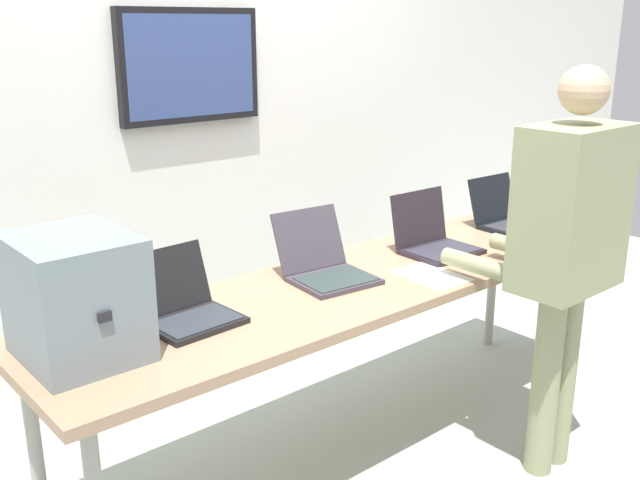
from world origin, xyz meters
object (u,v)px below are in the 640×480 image
laptop_station_0 (185,306)px  laptop_station_1 (325,264)px  workbench (359,290)px  coffee_mug (521,245)px  equipment_box (76,297)px  person (566,238)px  laptop_station_2 (433,238)px  laptop_station_3 (506,216)px

laptop_station_0 → laptop_station_1: laptop_station_1 is taller
workbench → laptop_station_1: size_ratio=6.95×
laptop_station_1 → coffee_mug: (0.86, -0.34, -0.01)m
equipment_box → person: bearing=-22.2°
workbench → laptop_station_2: laptop_station_2 is taller
laptop_station_2 → person: (-0.02, -0.67, 0.16)m
equipment_box → coffee_mug: equipment_box is taller
laptop_station_0 → laptop_station_3: laptop_station_3 is taller
laptop_station_3 → coffee_mug: bearing=-136.6°
laptop_station_1 → person: bearing=-50.0°
laptop_station_2 → coffee_mug: (0.25, -0.30, -0.01)m
laptop_station_0 → laptop_station_1: (0.66, 0.02, 0.00)m
equipment_box → person: (1.64, -0.67, 0.02)m
person → laptop_station_2: bearing=88.5°
laptop_station_0 → equipment_box: bearing=-176.0°
laptop_station_3 → person: (-0.62, -0.70, 0.16)m
workbench → person: 0.84m
laptop_station_1 → laptop_station_3: bearing=-0.5°
laptop_station_1 → laptop_station_2: bearing=-4.1°
laptop_station_0 → laptop_station_1: size_ratio=0.82×
equipment_box → laptop_station_0: equipment_box is taller
equipment_box → laptop_station_2: 1.67m
laptop_station_0 → laptop_station_3: 1.87m
equipment_box → laptop_station_2: equipment_box is taller
workbench → equipment_box: equipment_box is taller
laptop_station_1 → laptop_station_3: size_ratio=1.20×
workbench → laptop_station_3: 1.12m
person → laptop_station_1: bearing=130.0°
laptop_station_2 → laptop_station_3: (0.60, 0.03, -0.00)m
laptop_station_1 → coffee_mug: bearing=-21.6°
laptop_station_1 → person: size_ratio=0.24×
laptop_station_1 → workbench: bearing=-41.1°
equipment_box → laptop_station_0: (0.39, 0.03, -0.14)m
laptop_station_2 → laptop_station_3: bearing=3.1°
equipment_box → laptop_station_1: equipment_box is taller
workbench → equipment_box: bearing=177.5°
laptop_station_2 → laptop_station_1: bearing=175.9°
equipment_box → laptop_station_3: (2.26, 0.03, -0.14)m
laptop_station_2 → equipment_box: bearing=179.9°
laptop_station_0 → coffee_mug: laptop_station_0 is taller
equipment_box → laptop_station_1: bearing=2.3°
laptop_station_1 → coffee_mug: size_ratio=4.23×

